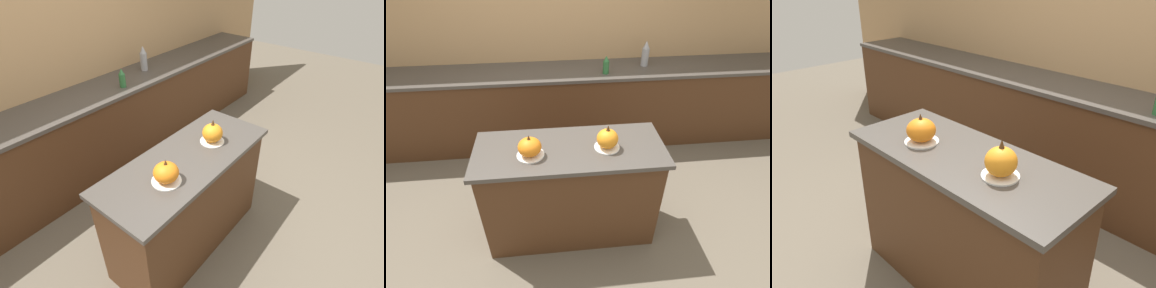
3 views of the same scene
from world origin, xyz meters
TOP-DOWN VIEW (x-y plane):
  - ground_plane at (0.00, 0.00)m, footprint 12.00×12.00m
  - wall_back at (0.00, 1.74)m, footprint 8.00×0.06m
  - kitchen_island at (0.00, 0.00)m, footprint 1.42×0.57m
  - back_counter at (0.00, 1.41)m, footprint 6.00×0.60m
  - pumpkin_cake_left at (-0.29, -0.06)m, footprint 0.20×0.20m
  - pumpkin_cake_right at (0.28, -0.02)m, footprint 0.19×0.19m
  - bottle_tall at (0.98, 1.45)m, footprint 0.08×0.08m
  - bottle_short at (0.50, 1.27)m, footprint 0.07×0.07m

SIDE VIEW (x-z plane):
  - ground_plane at x=0.00m, z-range 0.00..0.00m
  - kitchen_island at x=0.00m, z-range 0.00..0.91m
  - back_counter at x=0.00m, z-range 0.00..0.94m
  - pumpkin_cake_left at x=-0.29m, z-range 0.89..1.07m
  - pumpkin_cake_right at x=0.28m, z-range 0.89..1.08m
  - bottle_short at x=0.50m, z-range 0.93..1.13m
  - bottle_tall at x=0.98m, z-range 0.93..1.21m
  - wall_back at x=0.00m, z-range 0.00..2.50m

